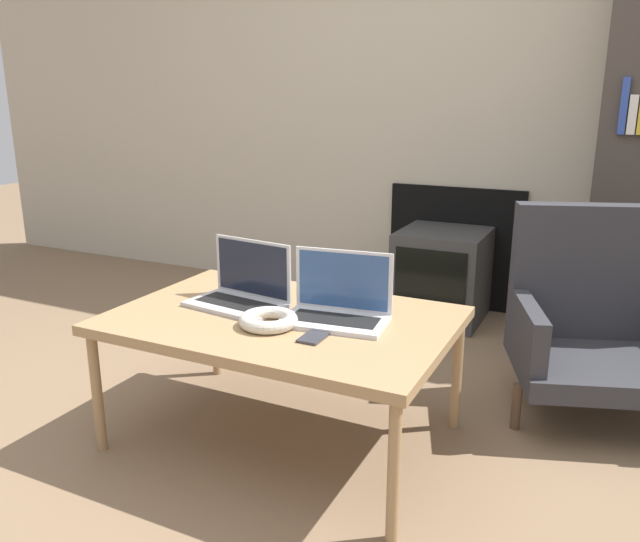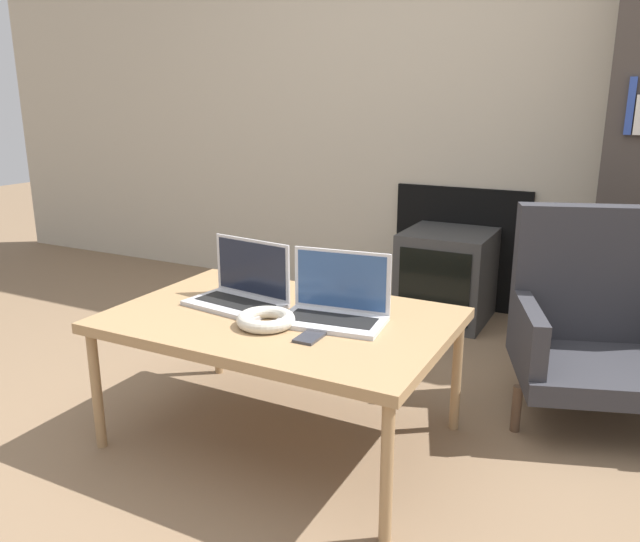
% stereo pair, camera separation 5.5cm
% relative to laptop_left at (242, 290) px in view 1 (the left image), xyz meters
% --- Properties ---
extents(ground_plane, '(14.00, 14.00, 0.00)m').
position_rel_laptop_left_xyz_m(ground_plane, '(0.19, -0.44, -0.52)').
color(ground_plane, '#7A6047').
extents(wall_back, '(7.00, 0.08, 2.60)m').
position_rel_laptop_left_xyz_m(wall_back, '(0.19, 1.76, 0.76)').
color(wall_back, '#B7AD99').
rests_on(wall_back, ground_plane).
extents(table, '(1.16, 0.78, 0.47)m').
position_rel_laptop_left_xyz_m(table, '(0.19, -0.05, -0.09)').
color(table, '#9E7A51').
rests_on(table, ground_plane).
extents(laptop_left, '(0.37, 0.25, 0.23)m').
position_rel_laptop_left_xyz_m(laptop_left, '(0.00, 0.00, 0.00)').
color(laptop_left, '#B2B2B7').
rests_on(laptop_left, table).
extents(laptop_right, '(0.37, 0.25, 0.23)m').
position_rel_laptop_left_xyz_m(laptop_right, '(0.38, 0.00, 0.00)').
color(laptop_right, silver).
rests_on(laptop_right, table).
extents(headphones, '(0.19, 0.19, 0.04)m').
position_rel_laptop_left_xyz_m(headphones, '(0.20, -0.16, -0.03)').
color(headphones, beige).
rests_on(headphones, table).
extents(phone, '(0.07, 0.12, 0.01)m').
position_rel_laptop_left_xyz_m(phone, '(0.38, -0.18, -0.05)').
color(phone, '#333338').
rests_on(phone, table).
extents(tv, '(0.46, 0.49, 0.50)m').
position_rel_laptop_left_xyz_m(tv, '(0.35, 1.47, -0.27)').
color(tv, '#383838').
rests_on(tv, ground_plane).
extents(armchair, '(0.82, 0.73, 0.80)m').
position_rel_laptop_left_xyz_m(armchair, '(1.19, 0.71, -0.14)').
color(armchair, '#2D2D33').
rests_on(armchair, ground_plane).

